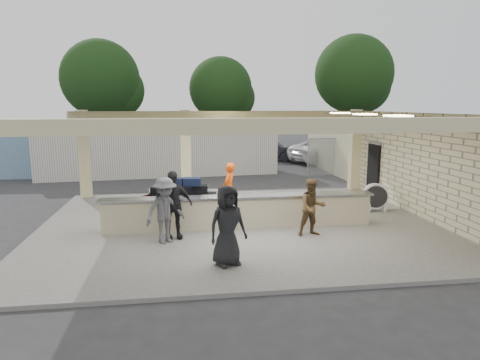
{
  "coord_description": "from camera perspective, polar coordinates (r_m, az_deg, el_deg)",
  "views": [
    {
      "loc": [
        -1.73,
        -12.83,
        3.74
      ],
      "look_at": [
        0.22,
        1.0,
        1.29
      ],
      "focal_mm": 32.0,
      "sensor_mm": 36.0,
      "label": 1
    }
  ],
  "objects": [
    {
      "name": "passenger_b",
      "position": [
        11.85,
        -9.01,
        -3.31
      ],
      "size": [
        1.17,
        0.66,
        1.89
      ],
      "primitive_type": "imported",
      "rotation": [
        0.0,
        0.0,
        0.24
      ],
      "color": "black",
      "rests_on": "pavilion"
    },
    {
      "name": "luggage_cart",
      "position": [
        13.66,
        -8.1,
        -2.39
      ],
      "size": [
        2.61,
        1.91,
        1.38
      ],
      "rotation": [
        0.0,
        0.0,
        -0.2
      ],
      "color": "white",
      "rests_on": "pavilion"
    },
    {
      "name": "baggage_counter",
      "position": [
        12.84,
        -0.05,
        -4.25
      ],
      "size": [
        8.2,
        0.58,
        0.98
      ],
      "color": "#BDB18D",
      "rests_on": "pavilion"
    },
    {
      "name": "pavilion",
      "position": [
        13.84,
        0.15,
        0.01
      ],
      "size": [
        12.01,
        10.0,
        3.55
      ],
      "color": "#605D59",
      "rests_on": "ground"
    },
    {
      "name": "ground",
      "position": [
        13.48,
        -0.35,
        -6.15
      ],
      "size": [
        120.0,
        120.0,
        0.0
      ],
      "primitive_type": "plane",
      "color": "#2B2B2E",
      "rests_on": "ground"
    },
    {
      "name": "passenger_c",
      "position": [
        11.54,
        -9.97,
        -4.01
      ],
      "size": [
        1.18,
        0.96,
        1.77
      ],
      "primitive_type": "imported",
      "rotation": [
        0.0,
        0.0,
        0.57
      ],
      "color": "#4C4C51",
      "rests_on": "pavilion"
    },
    {
      "name": "container_white",
      "position": [
        23.51,
        -10.55,
        3.96
      ],
      "size": [
        12.61,
        3.54,
        2.7
      ],
      "primitive_type": "cube",
      "rotation": [
        0.0,
        0.0,
        0.09
      ],
      "color": "white",
      "rests_on": "ground"
    },
    {
      "name": "tree_right",
      "position": [
        41.31,
        15.25,
        13.06
      ],
      "size": [
        7.2,
        7.0,
        10.0
      ],
      "color": "#382619",
      "rests_on": "ground"
    },
    {
      "name": "tree_mid",
      "position": [
        39.22,
        -2.15,
        11.75
      ],
      "size": [
        6.0,
        5.6,
        8.0
      ],
      "color": "#382619",
      "rests_on": "ground"
    },
    {
      "name": "tree_left",
      "position": [
        37.51,
        -17.57,
        12.34
      ],
      "size": [
        6.6,
        6.3,
        9.0
      ],
      "color": "#382619",
      "rests_on": "ground"
    },
    {
      "name": "baggage_handler",
      "position": [
        14.37,
        -1.48,
        -1.15
      ],
      "size": [
        0.6,
        0.73,
        1.74
      ],
      "primitive_type": "imported",
      "rotation": [
        0.0,
        0.0,
        4.24
      ],
      "color": "#DC480B",
      "rests_on": "pavilion"
    },
    {
      "name": "container_blue",
      "position": [
        25.6,
        -26.68,
        3.64
      ],
      "size": [
        10.77,
        2.87,
        2.78
      ],
      "primitive_type": "cube",
      "rotation": [
        0.0,
        0.0,
        -0.03
      ],
      "color": "#79A5C2",
      "rests_on": "ground"
    },
    {
      "name": "drum_fan",
      "position": [
        15.58,
        17.57,
        -2.09
      ],
      "size": [
        0.91,
        0.5,
        0.96
      ],
      "rotation": [
        0.0,
        0.0,
        -0.24
      ],
      "color": "white",
      "rests_on": "pavilion"
    },
    {
      "name": "passenger_a",
      "position": [
        12.19,
        9.62,
        -3.61
      ],
      "size": [
        0.81,
        0.4,
        1.62
      ],
      "primitive_type": "imported",
      "rotation": [
        0.0,
        0.0,
        0.07
      ],
      "color": "brown",
      "rests_on": "pavilion"
    },
    {
      "name": "fence",
      "position": [
        25.41,
        22.12,
        3.16
      ],
      "size": [
        12.06,
        0.06,
        2.03
      ],
      "color": "gray",
      "rests_on": "ground"
    },
    {
      "name": "car_white_b",
      "position": [
        29.62,
        22.26,
        3.4
      ],
      "size": [
        4.96,
        2.92,
        1.47
      ],
      "primitive_type": "imported",
      "rotation": [
        0.0,
        0.0,
        1.3
      ],
      "color": "white",
      "rests_on": "ground"
    },
    {
      "name": "car_white_a",
      "position": [
        28.65,
        12.14,
        3.85
      ],
      "size": [
        6.17,
        4.45,
        1.6
      ],
      "primitive_type": "imported",
      "rotation": [
        0.0,
        0.0,
        1.93
      ],
      "color": "white",
      "rests_on": "ground"
    },
    {
      "name": "car_dark",
      "position": [
        29.33,
        3.9,
        4.01
      ],
      "size": [
        4.51,
        3.1,
        1.42
      ],
      "primitive_type": "imported",
      "rotation": [
        0.0,
        0.0,
        1.15
      ],
      "color": "black",
      "rests_on": "ground"
    },
    {
      "name": "passenger_d",
      "position": [
        9.81,
        -1.69,
        -6.08
      ],
      "size": [
        0.98,
        0.68,
        1.87
      ],
      "primitive_type": "imported",
      "rotation": [
        0.0,
        0.0,
        0.37
      ],
      "color": "black",
      "rests_on": "pavilion"
    },
    {
      "name": "adjacent_building",
      "position": [
        25.53,
        18.15,
        4.66
      ],
      "size": [
        6.0,
        8.0,
        3.2
      ],
      "primitive_type": "cube",
      "color": "beige",
      "rests_on": "ground"
    }
  ]
}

